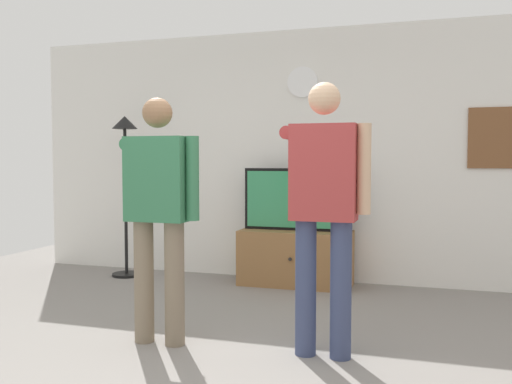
% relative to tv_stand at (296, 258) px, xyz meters
% --- Properties ---
extents(ground_plane, '(8.40, 8.40, 0.00)m').
position_rel_tv_stand_xyz_m(ground_plane, '(0.01, -2.60, -0.29)').
color(ground_plane, gray).
extents(back_wall, '(6.40, 0.10, 2.70)m').
position_rel_tv_stand_xyz_m(back_wall, '(0.01, 0.35, 1.06)').
color(back_wall, silver).
rests_on(back_wall, ground_plane).
extents(tv_stand, '(1.16, 0.48, 0.57)m').
position_rel_tv_stand_xyz_m(tv_stand, '(0.00, 0.00, 0.00)').
color(tv_stand, olive).
rests_on(tv_stand, ground_plane).
extents(television, '(1.12, 0.07, 0.65)m').
position_rel_tv_stand_xyz_m(television, '(0.00, 0.05, 0.61)').
color(television, black).
rests_on(television, tv_stand).
extents(wall_clock, '(0.33, 0.03, 0.33)m').
position_rel_tv_stand_xyz_m(wall_clock, '(0.00, 0.29, 1.85)').
color(wall_clock, white).
extents(framed_picture, '(0.72, 0.04, 0.59)m').
position_rel_tv_stand_xyz_m(framed_picture, '(2.03, 0.30, 1.23)').
color(framed_picture, brown).
extents(floor_lamp, '(0.32, 0.32, 1.79)m').
position_rel_tv_stand_xyz_m(floor_lamp, '(-1.93, -0.11, 1.00)').
color(floor_lamp, black).
rests_on(floor_lamp, ground_plane).
extents(person_standing_nearer_lamp, '(0.62, 0.78, 1.74)m').
position_rel_tv_stand_xyz_m(person_standing_nearer_lamp, '(-0.50, -2.07, 0.71)').
color(person_standing_nearer_lamp, '#7A6B56').
rests_on(person_standing_nearer_lamp, ground_plane).
extents(person_standing_nearer_couch, '(0.61, 0.78, 1.81)m').
position_rel_tv_stand_xyz_m(person_standing_nearer_couch, '(0.66, -1.99, 0.75)').
color(person_standing_nearer_couch, '#384266').
rests_on(person_standing_nearer_couch, ground_plane).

